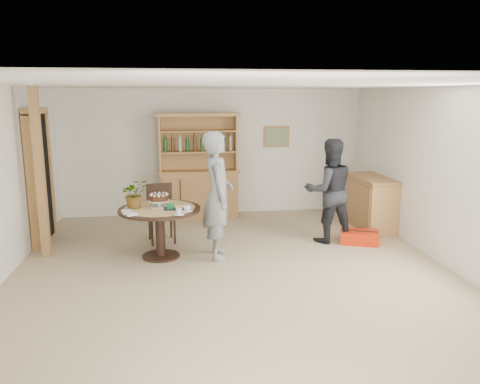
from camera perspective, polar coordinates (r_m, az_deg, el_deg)
name	(u,v)px	position (r m, az deg, el deg)	size (l,w,h in m)	color
ground	(235,277)	(6.34, -0.64, -10.26)	(7.00, 7.00, 0.00)	tan
room_shell	(235,146)	(5.92, -0.66, 5.58)	(6.04, 7.04, 2.52)	white
doorway	(39,175)	(8.23, -23.27, 1.91)	(0.13, 1.10, 2.18)	black
pine_post	(40,174)	(7.39, -23.20, 2.02)	(0.12, 0.12, 2.50)	#AA7E47
hutch	(199,182)	(9.24, -5.03, 1.18)	(1.62, 0.54, 2.04)	#B77C4D
sideboard	(371,202)	(8.78, 15.67, -1.23)	(0.54, 1.26, 0.94)	#B77C4D
dining_table	(160,218)	(6.99, -9.76, -3.12)	(1.20, 1.20, 0.76)	black
dining_chair	(161,209)	(7.81, -9.65, -2.07)	(0.48, 0.48, 0.95)	black
birthday_cake	(159,199)	(6.97, -9.82, -0.80)	(0.30, 0.30, 0.20)	white
flower_vase	(135,194)	(6.97, -12.72, -0.18)	(0.38, 0.33, 0.42)	#3F7233
gift_tray	(174,207)	(6.82, -8.04, -1.87)	(0.30, 0.20, 0.08)	black
coffee_cup_a	(187,209)	(6.66, -6.45, -2.02)	(0.15, 0.15, 0.09)	white
coffee_cup_b	(179,212)	(6.50, -7.46, -2.45)	(0.15, 0.15, 0.08)	white
napkins	(129,213)	(6.67, -13.41, -2.47)	(0.24, 0.33, 0.03)	white
teen_boy	(218,195)	(6.83, -2.74, -0.43)	(0.68, 0.45, 1.87)	gray
adult_person	(329,191)	(7.73, 10.84, 0.14)	(0.82, 0.64, 1.70)	black
red_suitcase	(359,237)	(7.92, 14.35, -5.34)	(0.70, 0.59, 0.21)	red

